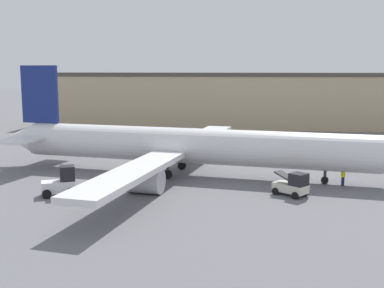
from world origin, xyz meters
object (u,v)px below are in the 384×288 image
(airplane, at_px, (182,146))
(belt_loader_truck, at_px, (293,185))
(baggage_tug, at_px, (61,182))
(ground_crew_worker, at_px, (343,176))

(airplane, relative_size, belt_loader_truck, 13.71)
(airplane, distance_m, baggage_tug, 13.36)
(belt_loader_truck, bearing_deg, baggage_tug, -134.38)
(ground_crew_worker, relative_size, baggage_tug, 0.56)
(airplane, height_order, belt_loader_truck, airplane)
(airplane, bearing_deg, belt_loader_truck, -24.69)
(ground_crew_worker, relative_size, belt_loader_truck, 0.57)
(airplane, relative_size, baggage_tug, 13.53)
(baggage_tug, bearing_deg, belt_loader_truck, -17.43)
(airplane, distance_m, belt_loader_truck, 13.03)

